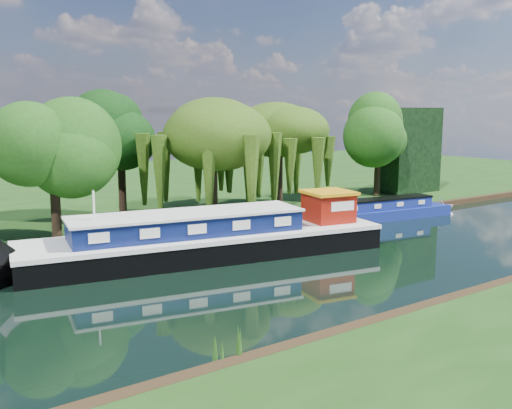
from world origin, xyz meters
TOP-DOWN VIEW (x-y plane):
  - ground at (0.00, 0.00)m, footprint 120.00×120.00m
  - far_bank at (0.00, 34.00)m, footprint 120.00×52.00m
  - dutch_barge at (-8.37, 4.81)m, footprint 21.01×8.22m
  - narrowboat at (8.01, 7.03)m, footprint 12.34×3.67m
  - red_dinghy at (-15.02, 6.02)m, footprint 3.61×3.06m
  - white_cruiser at (14.07, 6.26)m, footprint 2.92×2.63m
  - willow_left at (-3.81, 12.20)m, footprint 6.79×6.79m
  - willow_right at (3.41, 14.02)m, footprint 6.20×6.20m
  - tree_far_left at (-15.07, 11.07)m, footprint 5.11×5.11m
  - tree_far_mid at (-7.99, 18.61)m, footprint 5.16×5.16m
  - tree_far_right at (14.63, 13.84)m, footprint 4.91×4.91m
  - conifer_hedge at (19.00, 14.00)m, footprint 6.00×3.00m
  - lamppost at (0.50, 10.50)m, footprint 0.36×0.36m
  - mooring_posts at (-0.50, 8.40)m, footprint 19.16×0.16m

SIDE VIEW (x-z plane):
  - ground at x=0.00m, z-range 0.00..0.00m
  - red_dinghy at x=-15.02m, z-range -0.32..0.32m
  - white_cruiser at x=14.07m, z-range -0.68..0.68m
  - far_bank at x=0.00m, z-range 0.00..0.45m
  - narrowboat at x=8.01m, z-range -0.25..1.52m
  - mooring_posts at x=-0.50m, z-range 0.45..1.45m
  - dutch_barge at x=-8.37m, z-range -1.09..3.24m
  - lamppost at x=0.50m, z-range 1.14..3.70m
  - conifer_hedge at x=19.00m, z-range 0.45..8.45m
  - willow_right at x=3.41m, z-range 2.18..9.74m
  - tree_far_right at x=14.63m, z-range 1.96..10.01m
  - tree_far_left at x=-15.07m, z-range 1.97..10.20m
  - tree_far_mid at x=-7.99m, z-range 2.05..10.49m
  - willow_left at x=-3.81m, z-range 2.29..10.44m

